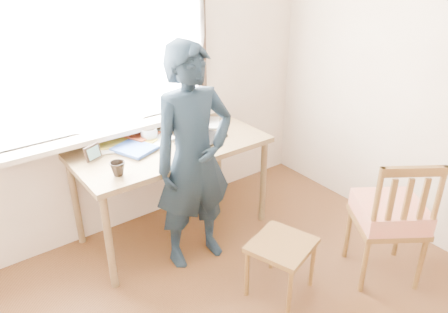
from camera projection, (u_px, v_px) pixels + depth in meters
room_shell at (292, 96)px, 1.97m from camera, size 3.52×4.02×2.61m
desk at (171, 154)px, 3.48m from camera, size 1.52×0.76×0.82m
laptop at (196, 132)px, 3.51m from camera, size 0.45×0.41×0.25m
mug_white at (149, 135)px, 3.49m from camera, size 0.19×0.19×0.11m
mug_dark at (118, 169)px, 2.98m from camera, size 0.15×0.15×0.10m
mouse at (222, 134)px, 3.59m from camera, size 0.10×0.07×0.04m
desk_clutter at (144, 141)px, 3.45m from camera, size 0.82×0.49×0.05m
book_a at (121, 146)px, 3.39m from camera, size 0.26×0.32×0.03m
book_b at (197, 123)px, 3.82m from camera, size 0.32×0.33×0.02m
picture_frame at (93, 154)px, 3.17m from camera, size 0.13×0.07×0.11m
work_chair at (281, 251)px, 3.00m from camera, size 0.51×0.49×0.41m
side_chair at (390, 215)px, 3.08m from camera, size 0.63×0.63×1.00m
person at (194, 159)px, 3.14m from camera, size 0.65×0.45×1.70m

